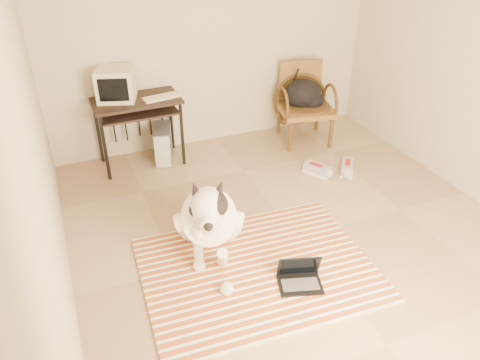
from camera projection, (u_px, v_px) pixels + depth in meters
floor at (298, 237)px, 4.33m from camera, size 4.50×4.50×0.00m
wall_back at (213, 33)px, 5.41m from camera, size 4.50×0.00×4.50m
wall_left at (35, 145)px, 2.98m from camera, size 0.00×4.50×4.50m
rug at (257, 269)px, 3.95m from camera, size 1.98×1.55×0.02m
dog at (210, 218)px, 3.98m from camera, size 0.66×1.24×0.90m
laptop at (300, 277)px, 3.77m from camera, size 0.40×0.34×0.24m
computer_desk at (137, 109)px, 5.18m from camera, size 0.96×0.55×0.79m
crt_monitor at (116, 84)px, 5.04m from camera, size 0.48×0.47×0.35m
desk_keyboard at (161, 97)px, 5.15m from camera, size 0.41×0.21×0.03m
pc_tower at (163, 144)px, 5.50m from camera, size 0.30×0.47×0.41m
rattan_chair at (304, 103)px, 5.85m from camera, size 0.74×0.73×0.96m
backpack at (304, 94)px, 5.76m from camera, size 0.49×0.41×0.36m
sneaker_left at (317, 170)px, 5.30m from camera, size 0.27×0.34×0.11m
sneaker_right at (347, 168)px, 5.33m from camera, size 0.30×0.34×0.11m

